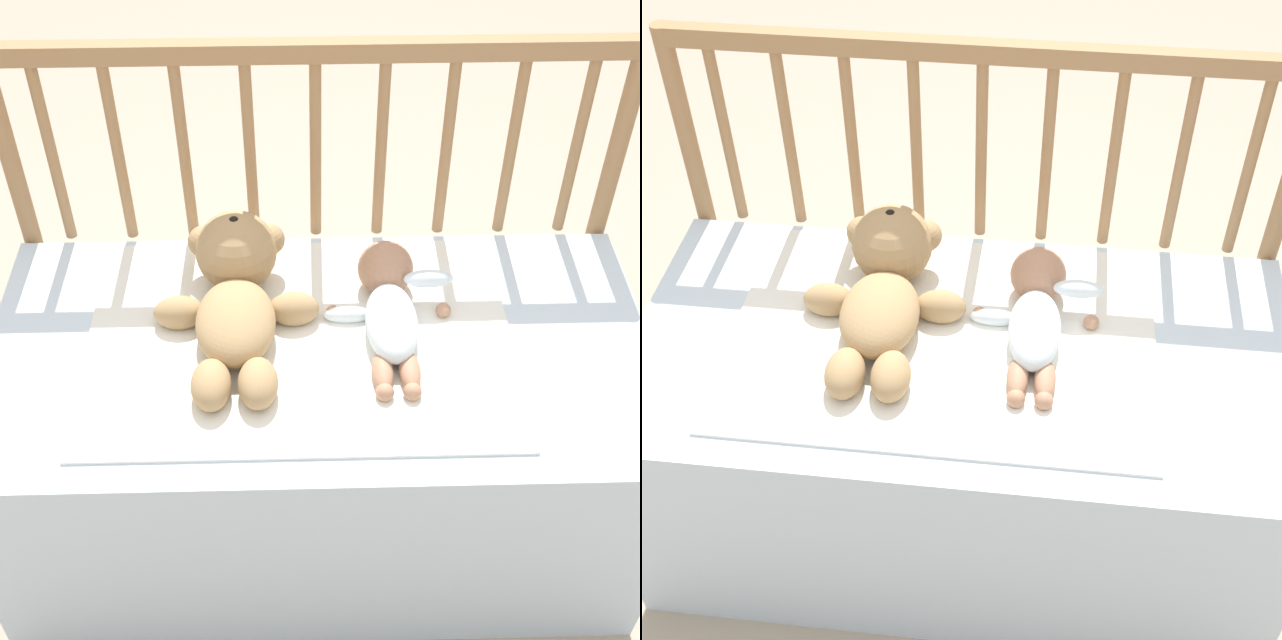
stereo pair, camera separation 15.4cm
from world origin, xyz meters
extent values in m
plane|color=tan|center=(0.00, 0.00, 0.00)|extent=(12.00, 12.00, 0.00)
cube|color=silver|center=(0.00, 0.00, 0.25)|extent=(1.19, 0.61, 0.51)
cylinder|color=#997047|center=(-0.58, 0.33, 0.46)|extent=(0.04, 0.04, 0.92)
cylinder|color=#997047|center=(0.58, 0.33, 0.46)|extent=(0.04, 0.04, 0.92)
cube|color=#997047|center=(0.00, 0.33, 0.91)|extent=(1.15, 0.03, 0.04)
cylinder|color=#997047|center=(-0.50, 0.33, 0.70)|extent=(0.02, 0.02, 0.38)
cylinder|color=#997047|center=(-0.37, 0.33, 0.70)|extent=(0.02, 0.02, 0.38)
cylinder|color=#997047|center=(-0.25, 0.33, 0.70)|extent=(0.02, 0.02, 0.38)
cylinder|color=#997047|center=(-0.12, 0.33, 0.70)|extent=(0.02, 0.02, 0.38)
cylinder|color=#997047|center=(0.00, 0.33, 0.70)|extent=(0.02, 0.02, 0.38)
cylinder|color=#997047|center=(0.12, 0.33, 0.70)|extent=(0.02, 0.02, 0.38)
cylinder|color=#997047|center=(0.25, 0.33, 0.70)|extent=(0.02, 0.02, 0.38)
cylinder|color=#997047|center=(0.37, 0.33, 0.70)|extent=(0.02, 0.02, 0.38)
cylinder|color=#997047|center=(0.50, 0.33, 0.70)|extent=(0.02, 0.02, 0.38)
cube|color=white|center=(-0.04, 0.02, 0.51)|extent=(0.76, 0.53, 0.01)
ellipsoid|color=tan|center=(-0.15, 0.02, 0.55)|extent=(0.15, 0.21, 0.09)
sphere|color=tan|center=(-0.15, 0.18, 0.58)|extent=(0.15, 0.15, 0.15)
sphere|color=tan|center=(-0.15, 0.18, 0.62)|extent=(0.06, 0.06, 0.06)
sphere|color=black|center=(-0.15, 0.18, 0.65)|extent=(0.02, 0.02, 0.02)
sphere|color=tan|center=(-0.21, 0.20, 0.59)|extent=(0.06, 0.06, 0.06)
sphere|color=tan|center=(-0.09, 0.20, 0.59)|extent=(0.06, 0.06, 0.06)
ellipsoid|color=tan|center=(-0.25, 0.06, 0.54)|extent=(0.09, 0.06, 0.06)
ellipsoid|color=tan|center=(-0.05, 0.07, 0.54)|extent=(0.09, 0.06, 0.06)
ellipsoid|color=tan|center=(-0.18, -0.12, 0.54)|extent=(0.07, 0.10, 0.07)
ellipsoid|color=tan|center=(-0.11, -0.12, 0.54)|extent=(0.07, 0.10, 0.07)
ellipsoid|color=white|center=(0.13, 0.02, 0.55)|extent=(0.09, 0.19, 0.08)
sphere|color=tan|center=(0.13, 0.15, 0.56)|extent=(0.10, 0.10, 0.10)
ellipsoid|color=white|center=(0.05, 0.06, 0.52)|extent=(0.09, 0.03, 0.03)
ellipsoid|color=white|center=(0.20, 0.10, 0.57)|extent=(0.09, 0.03, 0.03)
sphere|color=tan|center=(0.03, 0.07, 0.52)|extent=(0.03, 0.03, 0.03)
sphere|color=tan|center=(0.23, 0.07, 0.52)|extent=(0.03, 0.03, 0.03)
ellipsoid|color=tan|center=(0.10, -0.08, 0.53)|extent=(0.04, 0.09, 0.04)
ellipsoid|color=tan|center=(0.15, -0.08, 0.53)|extent=(0.04, 0.09, 0.04)
sphere|color=tan|center=(0.10, -0.13, 0.52)|extent=(0.03, 0.03, 0.03)
sphere|color=tan|center=(0.15, -0.13, 0.52)|extent=(0.03, 0.03, 0.03)
camera|label=1|loc=(-0.03, -1.11, 1.64)|focal=50.00mm
camera|label=2|loc=(0.13, -1.10, 1.64)|focal=50.00mm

